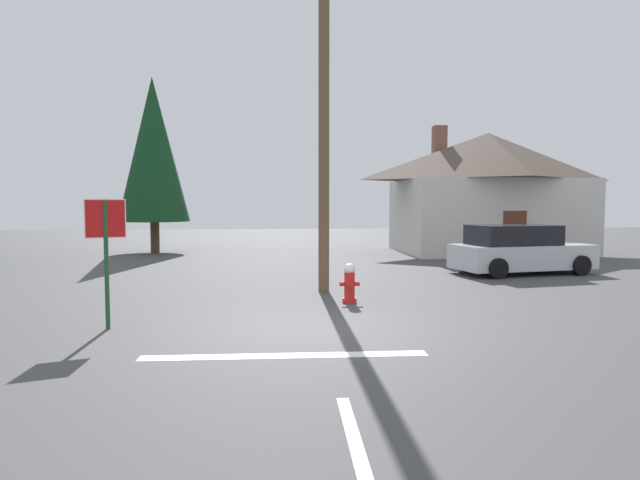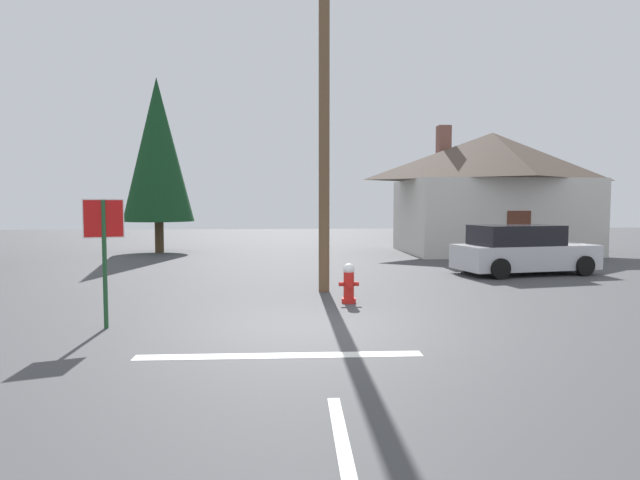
{
  "view_description": "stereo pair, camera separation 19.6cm",
  "coord_description": "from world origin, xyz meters",
  "px_view_note": "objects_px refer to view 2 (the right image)",
  "views": [
    {
      "loc": [
        -0.79,
        -9.86,
        2.28
      ],
      "look_at": [
        0.51,
        3.69,
        1.37
      ],
      "focal_mm": 30.46,
      "sensor_mm": 36.0,
      "label": 1
    },
    {
      "loc": [
        -0.59,
        -9.87,
        2.28
      ],
      "look_at": [
        0.51,
        3.69,
        1.37
      ],
      "focal_mm": 30.46,
      "sensor_mm": 36.0,
      "label": 2
    }
  ],
  "objects_px": {
    "fire_hydrant": "(349,284)",
    "house": "(491,191)",
    "utility_pole": "(324,113)",
    "parked_car": "(522,251)",
    "stop_sign_near": "(104,237)",
    "pine_tree_mid_left": "(158,150)"
  },
  "relations": [
    {
      "from": "stop_sign_near",
      "to": "parked_car",
      "type": "xyz_separation_m",
      "value": [
        11.11,
        6.89,
        -0.92
      ]
    },
    {
      "from": "house",
      "to": "parked_car",
      "type": "bearing_deg",
      "value": -105.01
    },
    {
      "from": "fire_hydrant",
      "to": "parked_car",
      "type": "distance_m",
      "value": 7.91
    },
    {
      "from": "parked_car",
      "to": "fire_hydrant",
      "type": "bearing_deg",
      "value": -143.27
    },
    {
      "from": "stop_sign_near",
      "to": "utility_pole",
      "type": "distance_m",
      "value": 6.51
    },
    {
      "from": "parked_car",
      "to": "utility_pole",
      "type": "bearing_deg",
      "value": -155.84
    },
    {
      "from": "fire_hydrant",
      "to": "house",
      "type": "bearing_deg",
      "value": 55.97
    },
    {
      "from": "utility_pole",
      "to": "fire_hydrant",
      "type": "bearing_deg",
      "value": -76.03
    },
    {
      "from": "parked_car",
      "to": "pine_tree_mid_left",
      "type": "relative_size",
      "value": 0.58
    },
    {
      "from": "house",
      "to": "parked_car",
      "type": "xyz_separation_m",
      "value": [
        -2.07,
        -7.72,
        -2.14
      ]
    },
    {
      "from": "stop_sign_near",
      "to": "parked_car",
      "type": "height_order",
      "value": "stop_sign_near"
    },
    {
      "from": "utility_pole",
      "to": "house",
      "type": "distance_m",
      "value": 14.01
    },
    {
      "from": "fire_hydrant",
      "to": "parked_car",
      "type": "xyz_separation_m",
      "value": [
        6.33,
        4.72,
        0.31
      ]
    },
    {
      "from": "pine_tree_mid_left",
      "to": "house",
      "type": "bearing_deg",
      "value": -5.01
    },
    {
      "from": "utility_pole",
      "to": "parked_car",
      "type": "height_order",
      "value": "utility_pole"
    },
    {
      "from": "stop_sign_near",
      "to": "house",
      "type": "distance_m",
      "value": 19.71
    },
    {
      "from": "pine_tree_mid_left",
      "to": "parked_car",
      "type": "bearing_deg",
      "value": -33.94
    },
    {
      "from": "house",
      "to": "stop_sign_near",
      "type": "bearing_deg",
      "value": -132.08
    },
    {
      "from": "fire_hydrant",
      "to": "utility_pole",
      "type": "bearing_deg",
      "value": 103.97
    },
    {
      "from": "stop_sign_near",
      "to": "fire_hydrant",
      "type": "height_order",
      "value": "stop_sign_near"
    },
    {
      "from": "stop_sign_near",
      "to": "parked_car",
      "type": "distance_m",
      "value": 13.11
    },
    {
      "from": "utility_pole",
      "to": "stop_sign_near",
      "type": "bearing_deg",
      "value": -138.52
    }
  ]
}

